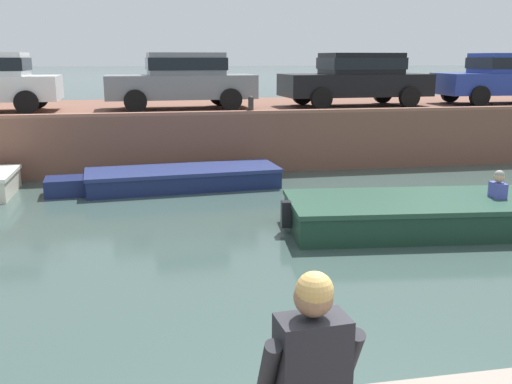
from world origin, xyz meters
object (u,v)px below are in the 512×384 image
object	(u,v)px
car_left_inner_grey	(182,78)
car_right_inner_blue	(506,76)
boat_moored_central_navy	(174,179)
car_centre_black	(357,77)
motorboat_passing	(465,213)
person_seated_left	(308,376)
mooring_bollard_mid	(251,104)

from	to	relation	value
car_left_inner_grey	car_right_inner_blue	distance (m)	10.00
boat_moored_central_navy	car_centre_black	distance (m)	6.83
boat_moored_central_navy	motorboat_passing	size ratio (longest dim) A/B	0.77
person_seated_left	car_centre_black	bearing A→B (deg)	68.57
car_left_inner_grey	car_centre_black	size ratio (longest dim) A/B	0.95
boat_moored_central_navy	car_centre_black	world-z (taller)	car_centre_black
car_centre_black	car_right_inner_blue	size ratio (longest dim) A/B	1.06
motorboat_passing	car_right_inner_blue	size ratio (longest dim) A/B	1.67
mooring_bollard_mid	person_seated_left	size ratio (longest dim) A/B	0.46
boat_moored_central_navy	car_centre_black	xyz separation A→B (m)	(5.58, 3.29, 2.16)
motorboat_passing	car_centre_black	distance (m)	7.79
car_centre_black	car_right_inner_blue	world-z (taller)	same
motorboat_passing	car_centre_black	world-z (taller)	car_centre_black
boat_moored_central_navy	car_left_inner_grey	size ratio (longest dim) A/B	1.28
car_left_inner_grey	car_centre_black	distance (m)	5.14
mooring_bollard_mid	boat_moored_central_navy	bearing A→B (deg)	-142.02
car_right_inner_blue	car_centre_black	bearing A→B (deg)	179.96
car_right_inner_blue	mooring_bollard_mid	distance (m)	8.54
car_left_inner_grey	car_right_inner_blue	size ratio (longest dim) A/B	1.00
car_centre_black	mooring_bollard_mid	xyz separation A→B (m)	(-3.49, -1.65, -0.61)
motorboat_passing	car_centre_black	xyz separation A→B (m)	(0.71, 7.46, 2.11)
car_left_inner_grey	mooring_bollard_mid	world-z (taller)	car_left_inner_grey
motorboat_passing	car_centre_black	size ratio (longest dim) A/B	1.58
boat_moored_central_navy	mooring_bollard_mid	size ratio (longest dim) A/B	11.93
boat_moored_central_navy	car_right_inner_blue	xyz separation A→B (m)	(10.45, 3.28, 2.16)
motorboat_passing	car_left_inner_grey	size ratio (longest dim) A/B	1.67
motorboat_passing	person_seated_left	distance (m)	7.88
car_left_inner_grey	motorboat_passing	bearing A→B (deg)	-59.33
car_centre_black	person_seated_left	xyz separation A→B (m)	(-5.38, -13.72, -1.05)
car_left_inner_grey	mooring_bollard_mid	xyz separation A→B (m)	(1.65, -1.65, -0.61)
car_left_inner_grey	boat_moored_central_navy	bearing A→B (deg)	-97.76
mooring_bollard_mid	car_right_inner_blue	bearing A→B (deg)	11.15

